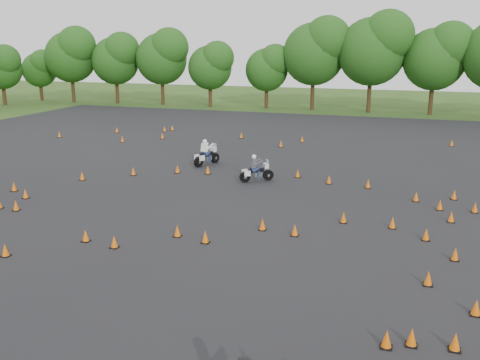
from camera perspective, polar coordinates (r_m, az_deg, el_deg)
The scene contains 6 objects.
ground at distance 21.44m, azimuth -3.32°, elevation -5.66°, with size 140.00×140.00×0.00m, color #2D5119.
asphalt_pad at distance 26.84m, azimuth 1.32°, elevation -1.45°, with size 62.00×62.00×0.00m, color black.
treeline at distance 54.30m, azimuth 15.02°, elevation 11.28°, with size 86.98×32.58×11.13m.
traffic_cones at distance 26.43m, azimuth 1.48°, elevation -1.20°, with size 36.05×32.61×0.45m.
rider_grey at distance 29.03m, azimuth 1.79°, elevation 1.31°, with size 1.94×0.60×1.50m, color #404347, non-canonical shape.
rider_white at distance 32.97m, azimuth -3.57°, elevation 3.00°, with size 2.12×0.65×1.63m, color white, non-canonical shape.
Camera 1 is at (7.38, -18.72, 7.39)m, focal length 40.00 mm.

